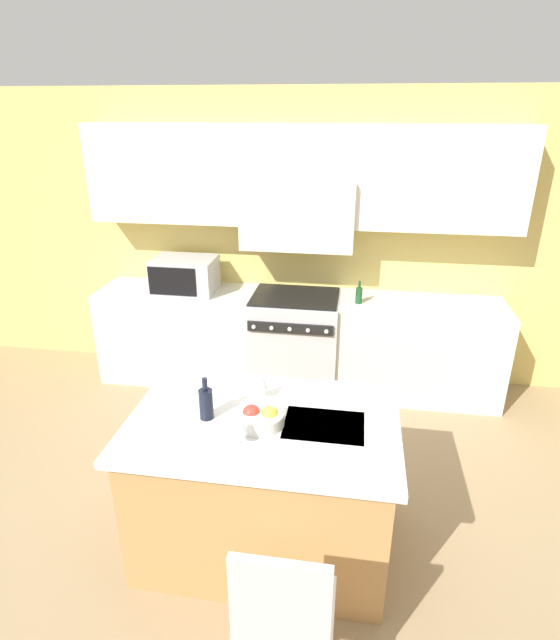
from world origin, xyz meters
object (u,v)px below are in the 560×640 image
at_px(wine_bottle, 206,403).
at_px(wine_glass_near, 239,425).
at_px(island_chair, 284,616).
at_px(oil_bottle_on_counter, 359,295).
at_px(microwave, 185,275).
at_px(fruit_bowl, 260,417).
at_px(wine_glass_far, 261,382).
at_px(range_stove, 295,341).

distance_m(wine_bottle, wine_glass_near, 0.31).
xyz_separation_m(island_chair, wine_bottle, (-0.57, 0.85, 0.46)).
bearing_deg(wine_glass_near, oil_bottle_on_counter, 74.89).
relative_size(microwave, fruit_bowl, 2.17).
bearing_deg(microwave, fruit_bowl, -61.14).
relative_size(fruit_bowl, oil_bottle_on_counter, 1.29).
height_order(wine_bottle, wine_glass_far, wine_bottle).
bearing_deg(wine_bottle, fruit_bowl, -2.33).
distance_m(island_chair, wine_glass_near, 0.86).
relative_size(wine_glass_near, oil_bottle_on_counter, 0.83).
xyz_separation_m(microwave, wine_glass_near, (1.05, -2.22, -0.04)).
bearing_deg(range_stove, oil_bottle_on_counter, -5.02).
xyz_separation_m(wine_bottle, oil_bottle_on_counter, (0.82, 1.94, -0.02)).
height_order(island_chair, wine_glass_near, wine_glass_near).
relative_size(range_stove, wine_bottle, 3.68).
xyz_separation_m(island_chair, oil_bottle_on_counter, (0.25, 2.79, 0.44)).
relative_size(microwave, wine_glass_near, 3.36).
relative_size(wine_glass_far, oil_bottle_on_counter, 0.83).
distance_m(microwave, island_chair, 3.22).
bearing_deg(fruit_bowl, range_stove, 91.92).
height_order(island_chair, wine_bottle, wine_bottle).
relative_size(island_chair, fruit_bowl, 3.69).
height_order(range_stove, microwave, microwave).
height_order(microwave, fruit_bowl, microwave).
bearing_deg(microwave, wine_bottle, -68.14).
distance_m(island_chair, oil_bottle_on_counter, 2.84).
bearing_deg(wine_glass_far, range_stove, 90.70).
bearing_deg(wine_bottle, wine_glass_far, 42.77).
bearing_deg(wine_glass_near, wine_glass_far, 86.76).
bearing_deg(wine_glass_far, island_chair, -74.48).
relative_size(microwave, wine_bottle, 2.27).
distance_m(range_stove, oil_bottle_on_counter, 0.78).
distance_m(wine_bottle, fruit_bowl, 0.31).
xyz_separation_m(wine_glass_far, oil_bottle_on_counter, (0.56, 1.70, -0.04)).
distance_m(range_stove, microwave, 1.21).
height_order(range_stove, fruit_bowl, fruit_bowl).
bearing_deg(fruit_bowl, wine_bottle, 177.67).
height_order(microwave, oil_bottle_on_counter, microwave).
distance_m(fruit_bowl, oil_bottle_on_counter, 2.02).
bearing_deg(wine_glass_far, wine_bottle, -137.23).
distance_m(wine_bottle, wine_glass_far, 0.36).
xyz_separation_m(microwave, wine_glass_far, (1.07, -1.77, -0.04)).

